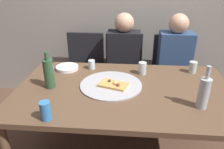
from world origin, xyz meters
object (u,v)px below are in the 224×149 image
Objects in this scene: tumbler_far at (92,65)px; chair_middle at (123,68)px; guest_in_sweater at (123,63)px; guest_in_beanie at (175,64)px; wine_glass at (142,68)px; tumbler_near at (193,67)px; plate_stack at (67,68)px; dining_table at (124,96)px; wine_bottle at (204,92)px; soda_can at (45,111)px; pizza_slice_last at (113,84)px; chair_right at (172,69)px; chair_left at (85,66)px; beer_bottle at (49,73)px; pizza_tray at (111,85)px.

chair_middle is (0.28, 0.54, -0.26)m from tumbler_far.
guest_in_sweater is 0.57m from guest_in_beanie.
wine_glass is at bearing 106.70° from chair_middle.
tumbler_near is at bearing 8.36° from wine_glass.
dining_table is at bearing -30.96° from plate_stack.
plate_stack is (-0.69, 0.04, -0.04)m from wine_glass.
soda_can is (-0.99, -0.21, -0.05)m from wine_bottle.
pizza_slice_last is 0.97m from guest_in_beanie.
guest_in_sweater is (0.28, 0.39, -0.13)m from tumbler_far.
guest_in_beanie is (0.62, 0.73, -0.11)m from pizza_slice_last.
guest_in_sweater is (-0.57, -0.15, 0.13)m from chair_right.
tumbler_far is 0.09× the size of chair_middle.
dining_table is 1.04m from chair_left.
tumbler_near is 0.76m from guest_in_sweater.
chair_right is 0.77× the size of guest_in_beanie.
beer_bottle is 1.24m from tumbler_near.
guest_in_beanie is at bearing 49.33° from soda_can.
chair_right is (1.01, 1.32, -0.28)m from soda_can.
pizza_slice_last is at bearing 159.23° from wine_bottle.
tumbler_near is 1.22× the size of tumbler_far.
chair_right is at bearing 32.19° from tumbler_far.
tumbler_far is (-0.21, 0.32, 0.04)m from pizza_tray.
dining_table is 1.88× the size of chair_middle.
beer_bottle is at bearing 54.43° from guest_in_sweater.
guest_in_sweater reaches higher than tumbler_near.
guest_in_sweater is at bearing 54.43° from beer_bottle.
soda_can is at bearing -137.76° from dining_table.
wine_bottle is at bearing 132.69° from chair_left.
beer_bottle is at bearing 105.90° from soda_can.
chair_left reaches higher than pizza_tray.
tumbler_near is 0.88m from chair_middle.
tumbler_near reaches higher than tumbler_far.
dining_table is 0.34m from wine_glass.
plate_stack is at bearing 27.71° from chair_right.
guest_in_sweater is at bearing 14.84° from chair_right.
wine_glass reaches higher than pizza_slice_last.
pizza_slice_last is 2.04× the size of soda_can.
wine_bottle is at bearing -53.41° from wine_glass.
chair_right is at bearing -180.00° from chair_left.
wine_glass is (0.73, 0.31, -0.07)m from beer_bottle.
soda_can is 0.76m from plate_stack.
chair_right is (0.62, 0.88, -0.24)m from pizza_slice_last.
beer_bottle reaches higher than wine_glass.
chair_right is (1.12, 0.92, -0.34)m from beer_bottle.
wine_bottle reaches higher than beer_bottle.
chair_left is 1.04m from chair_right.
chair_middle is (-0.03, 0.90, -0.15)m from dining_table.
tumbler_far is (-0.92, 0.01, -0.01)m from tumbler_near.
wine_glass is 0.12× the size of chair_middle.
wine_bottle is 1.01m from soda_can.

